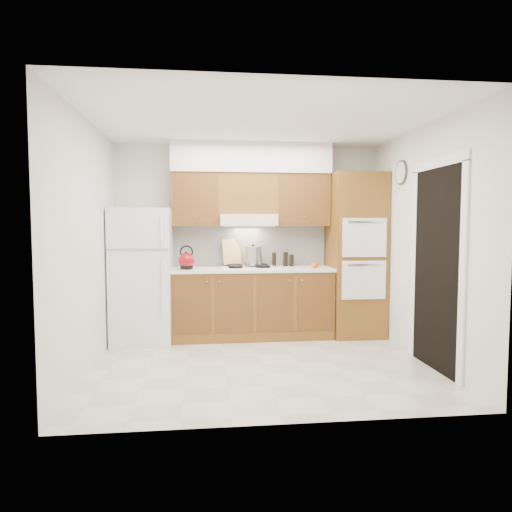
{
  "coord_description": "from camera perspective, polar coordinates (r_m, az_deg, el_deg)",
  "views": [
    {
      "loc": [
        -0.6,
        -4.83,
        1.52
      ],
      "look_at": [
        -0.01,
        0.45,
        1.15
      ],
      "focal_mm": 32.0,
      "sensor_mm": 36.0,
      "label": 1
    }
  ],
  "objects": [
    {
      "name": "condiment_b",
      "position": [
        6.33,
        3.71,
        -0.39
      ],
      "size": [
        0.07,
        0.07,
        0.2
      ],
      "primitive_type": "cylinder",
      "rotation": [
        0.0,
        0.0,
        0.25
      ],
      "color": "black",
      "rests_on": "countertop"
    },
    {
      "name": "upper_cab_left",
      "position": [
        6.17,
        -7.51,
        7.02
      ],
      "size": [
        0.63,
        0.33,
        0.7
      ],
      "primitive_type": "cube",
      "color": "brown",
      "rests_on": "wall_back"
    },
    {
      "name": "cooktop",
      "position": [
        6.09,
        -0.95,
        -1.42
      ],
      "size": [
        0.74,
        0.5,
        0.01
      ],
      "primitive_type": "cube",
      "color": "white",
      "rests_on": "countertop"
    },
    {
      "name": "condiment_a",
      "position": [
        6.26,
        2.28,
        -0.44
      ],
      "size": [
        0.05,
        0.05,
        0.19
      ],
      "primitive_type": "cylinder",
      "rotation": [
        0.0,
        0.0,
        0.0
      ],
      "color": "black",
      "rests_on": "countertop"
    },
    {
      "name": "wall_back",
      "position": [
        6.36,
        -0.98,
        2.01
      ],
      "size": [
        3.6,
        0.02,
        2.6
      ],
      "primitive_type": "cube",
      "color": "silver",
      "rests_on": "floor"
    },
    {
      "name": "wall_clock",
      "position": [
        5.92,
        17.7,
        9.91
      ],
      "size": [
        0.02,
        0.3,
        0.3
      ],
      "primitive_type": "cylinder",
      "rotation": [
        0.0,
        1.57,
        0.0
      ],
      "color": "#3F3833",
      "rests_on": "wall_right"
    },
    {
      "name": "range_hood",
      "position": [
        6.13,
        -1.01,
        4.5
      ],
      "size": [
        0.75,
        0.45,
        0.15
      ],
      "primitive_type": "cube",
      "color": "silver",
      "rests_on": "wall_back"
    },
    {
      "name": "floor",
      "position": [
        5.1,
        0.68,
        -13.37
      ],
      "size": [
        3.6,
        3.6,
        0.0
      ],
      "primitive_type": "plane",
      "color": "beige",
      "rests_on": "ground"
    },
    {
      "name": "wall_left",
      "position": [
        4.98,
        -20.34,
        1.2
      ],
      "size": [
        0.02,
        3.0,
        2.6
      ],
      "primitive_type": "cube",
      "color": "silver",
      "rests_on": "floor"
    },
    {
      "name": "stock_pot",
      "position": [
        6.16,
        -0.35,
        0.01
      ],
      "size": [
        0.3,
        0.3,
        0.25
      ],
      "primitive_type": "cylinder",
      "rotation": [
        0.0,
        0.0,
        -0.32
      ],
      "color": "#B0B0B5",
      "rests_on": "cooktop"
    },
    {
      "name": "ceiling",
      "position": [
        4.98,
        0.71,
        16.51
      ],
      "size": [
        3.6,
        3.6,
        0.0
      ],
      "primitive_type": "plane",
      "color": "white",
      "rests_on": "wall_back"
    },
    {
      "name": "countertop",
      "position": [
        6.08,
        -0.46,
        -1.68
      ],
      "size": [
        2.13,
        0.62,
        0.04
      ],
      "primitive_type": "cube",
      "color": "white",
      "rests_on": "base_cabinets"
    },
    {
      "name": "condiment_c",
      "position": [
        6.3,
        4.48,
        -0.55
      ],
      "size": [
        0.07,
        0.07,
        0.17
      ],
      "primitive_type": "cylinder",
      "rotation": [
        0.0,
        0.0,
        -0.27
      ],
      "color": "black",
      "rests_on": "countertop"
    },
    {
      "name": "orange_near",
      "position": [
        6.1,
        7.24,
        -1.15
      ],
      "size": [
        0.08,
        0.08,
        0.07
      ],
      "primitive_type": "sphere",
      "rotation": [
        0.0,
        0.0,
        0.12
      ],
      "color": "orange",
      "rests_on": "countertop"
    },
    {
      "name": "fridge",
      "position": [
        6.06,
        -14.01,
        -2.39
      ],
      "size": [
        0.75,
        0.72,
        1.72
      ],
      "primitive_type": "cube",
      "color": "white",
      "rests_on": "floor"
    },
    {
      "name": "kettle",
      "position": [
        5.94,
        -8.68,
        -0.58
      ],
      "size": [
        0.22,
        0.22,
        0.2
      ],
      "primitive_type": "sphere",
      "rotation": [
        0.0,
        0.0,
        -0.09
      ],
      "color": "maroon",
      "rests_on": "countertop"
    },
    {
      "name": "wall_right",
      "position": [
        5.4,
        20.04,
        1.41
      ],
      "size": [
        0.02,
        3.0,
        2.6
      ],
      "primitive_type": "cube",
      "color": "silver",
      "rests_on": "floor"
    },
    {
      "name": "base_cabinets",
      "position": [
        6.15,
        -0.47,
        -6.03
      ],
      "size": [
        2.11,
        0.6,
        0.9
      ],
      "primitive_type": "cube",
      "color": "brown",
      "rests_on": "floor"
    },
    {
      "name": "doorway",
      "position": [
        5.1,
        21.6,
        -1.59
      ],
      "size": [
        0.02,
        0.9,
        2.1
      ],
      "primitive_type": "cube",
      "color": "black",
      "rests_on": "floor"
    },
    {
      "name": "upper_cab_over_hood",
      "position": [
        6.2,
        -1.07,
        7.73
      ],
      "size": [
        0.75,
        0.33,
        0.55
      ],
      "primitive_type": "cube",
      "color": "brown",
      "rests_on": "range_hood"
    },
    {
      "name": "orange_far",
      "position": [
        6.19,
        7.5,
        -1.06
      ],
      "size": [
        0.1,
        0.1,
        0.08
      ],
      "primitive_type": "sphere",
      "rotation": [
        0.0,
        0.0,
        0.34
      ],
      "color": "#EC470C",
      "rests_on": "countertop"
    },
    {
      "name": "backsplash",
      "position": [
        6.35,
        -0.74,
        1.28
      ],
      "size": [
        2.11,
        0.03,
        0.56
      ],
      "primitive_type": "cube",
      "color": "white",
      "rests_on": "countertop"
    },
    {
      "name": "upper_cab_right",
      "position": [
        6.31,
        5.69,
        6.97
      ],
      "size": [
        0.73,
        0.33,
        0.7
      ],
      "primitive_type": "cube",
      "color": "brown",
      "rests_on": "wall_back"
    },
    {
      "name": "oven_cabinet",
      "position": [
        6.35,
        12.35,
        0.11
      ],
      "size": [
        0.7,
        0.65,
        2.2
      ],
      "primitive_type": "cube",
      "color": "brown",
      "rests_on": "floor"
    },
    {
      "name": "soffit",
      "position": [
        6.24,
        -0.6,
        12.1
      ],
      "size": [
        2.13,
        0.36,
        0.4
      ],
      "primitive_type": "cube",
      "color": "silver",
      "rests_on": "wall_back"
    },
    {
      "name": "cutting_board",
      "position": [
        6.27,
        -3.06,
        0.51
      ],
      "size": [
        0.28,
        0.18,
        0.35
      ],
      "primitive_type": "cube",
      "rotation": [
        -0.21,
        0.0,
        0.37
      ],
      "color": "tan",
      "rests_on": "countertop"
    }
  ]
}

